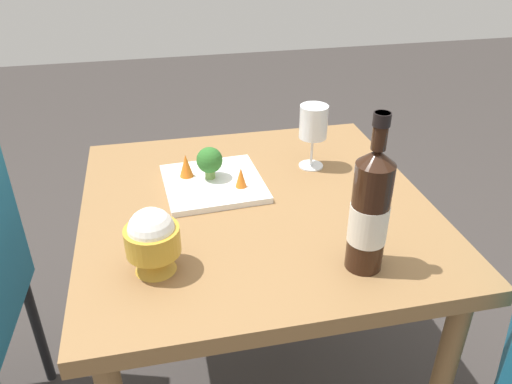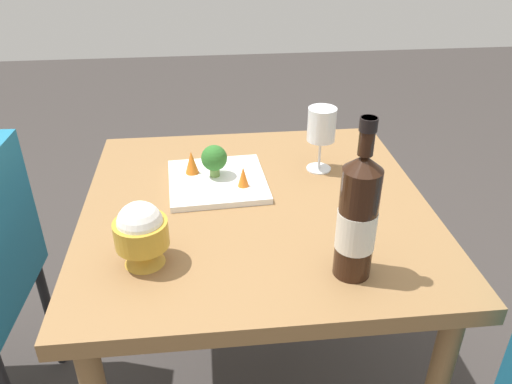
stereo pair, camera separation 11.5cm
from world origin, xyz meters
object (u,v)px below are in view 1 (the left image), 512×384
at_px(serving_plate, 213,183).
at_px(carrot_garnish_left, 186,166).
at_px(wine_glass, 313,124).
at_px(carrot_garnish_right, 241,177).
at_px(broccoli_floret, 210,161).
at_px(wine_bottle, 370,211).
at_px(rice_bowl, 152,240).

relative_size(serving_plate, carrot_garnish_left, 4.23).
xyz_separation_m(wine_glass, carrot_garnish_left, (-0.35, -0.01, -0.08)).
bearing_deg(carrot_garnish_right, wine_glass, 24.42).
bearing_deg(wine_glass, broccoli_floret, -172.84).
bearing_deg(wine_bottle, serving_plate, 122.97).
bearing_deg(carrot_garnish_left, wine_glass, 2.30).
bearing_deg(carrot_garnish_left, carrot_garnish_right, -33.18).
height_order(wine_glass, broccoli_floret, wine_glass).
height_order(rice_bowl, carrot_garnish_right, rice_bowl).
relative_size(wine_glass, carrot_garnish_left, 2.87).
bearing_deg(rice_bowl, serving_plate, 62.66).
relative_size(wine_glass, rice_bowl, 1.26).
relative_size(rice_bowl, serving_plate, 0.54).
xyz_separation_m(wine_glass, rice_bowl, (-0.45, -0.37, -0.05)).
xyz_separation_m(wine_bottle, rice_bowl, (-0.42, 0.08, -0.06)).
xyz_separation_m(wine_glass, serving_plate, (-0.28, -0.05, -0.12)).
relative_size(wine_glass, serving_plate, 0.68).
bearing_deg(rice_bowl, wine_bottle, -10.46).
distance_m(wine_bottle, wine_glass, 0.45).
height_order(wine_glass, carrot_garnish_left, wine_glass).
distance_m(serving_plate, broccoli_floret, 0.06).
bearing_deg(wine_bottle, carrot_garnish_left, 126.47).
height_order(serving_plate, carrot_garnish_left, carrot_garnish_left).
relative_size(wine_bottle, carrot_garnish_right, 6.20).
xyz_separation_m(wine_bottle, serving_plate, (-0.25, 0.39, -0.12)).
relative_size(wine_glass, broccoli_floret, 2.09).
bearing_deg(rice_bowl, broccoli_floret, 64.65).
height_order(rice_bowl, broccoli_floret, rice_bowl).
xyz_separation_m(rice_bowl, serving_plate, (0.16, 0.31, -0.07)).
distance_m(broccoli_floret, carrot_garnish_left, 0.07).
relative_size(serving_plate, carrot_garnish_right, 4.90).
relative_size(carrot_garnish_left, carrot_garnish_right, 1.16).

